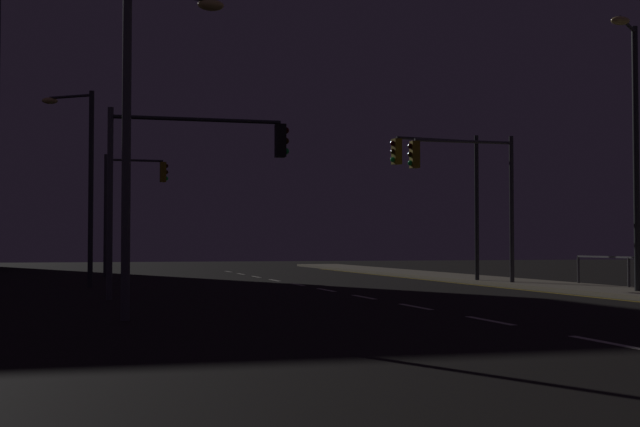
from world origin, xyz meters
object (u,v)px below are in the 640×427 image
at_px(traffic_light_near_left, 132,192).
at_px(traffic_light_mid_left, 467,178).
at_px(street_lamp_corner, 83,168).
at_px(street_lamp_far_end, 633,131).
at_px(traffic_light_far_right, 192,164).
at_px(street_lamp_median, 144,113).
at_px(traffic_light_mid_right, 441,177).

bearing_deg(traffic_light_near_left, traffic_light_mid_left, -49.81).
xyz_separation_m(traffic_light_mid_left, street_lamp_corner, (-13.31, 3.41, 0.34)).
bearing_deg(traffic_light_mid_left, traffic_light_near_left, 130.19).
xyz_separation_m(traffic_light_near_left, street_lamp_far_end, (13.32, -19.73, 0.88)).
height_order(street_lamp_far_end, street_lamp_corner, street_lamp_far_end).
distance_m(traffic_light_mid_left, street_lamp_corner, 13.74).
bearing_deg(traffic_light_near_left, traffic_light_far_right, -87.61).
height_order(street_lamp_corner, street_lamp_median, street_lamp_corner).
relative_size(traffic_light_near_left, traffic_light_mid_left, 1.08).
height_order(traffic_light_mid_left, traffic_light_far_right, traffic_light_mid_left).
xyz_separation_m(traffic_light_mid_left, traffic_light_far_right, (-10.35, -4.36, -0.13)).
xyz_separation_m(traffic_light_near_left, traffic_light_mid_left, (11.08, -13.12, -0.06)).
bearing_deg(street_lamp_far_end, traffic_light_far_right, 169.85).
distance_m(traffic_light_far_right, street_lamp_median, 6.78).
bearing_deg(street_lamp_corner, traffic_light_mid_left, -14.37).
distance_m(traffic_light_near_left, traffic_light_mid_left, 17.17).
bearing_deg(street_lamp_far_end, street_lamp_corner, 147.19).
bearing_deg(traffic_light_far_right, traffic_light_mid_left, 22.84).
distance_m(traffic_light_mid_right, traffic_light_far_right, 11.92).
height_order(traffic_light_mid_left, street_lamp_corner, street_lamp_corner).
bearing_deg(street_lamp_far_end, street_lamp_median, -163.39).
bearing_deg(traffic_light_near_left, street_lamp_corner, -102.92).
relative_size(traffic_light_mid_right, traffic_light_near_left, 0.98).
relative_size(traffic_light_near_left, street_lamp_corner, 0.82).
height_order(traffic_light_near_left, street_lamp_far_end, street_lamp_far_end).
height_order(traffic_light_near_left, street_lamp_median, street_lamp_median).
relative_size(traffic_light_mid_right, traffic_light_far_right, 1.06).
distance_m(traffic_light_mid_right, street_lamp_median, 17.47).
distance_m(traffic_light_near_left, traffic_light_far_right, 17.49).
xyz_separation_m(traffic_light_mid_left, street_lamp_median, (-12.11, -10.89, 0.26)).
bearing_deg(traffic_light_near_left, traffic_light_mid_right, -45.90).
bearing_deg(street_lamp_median, street_lamp_far_end, 16.61).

